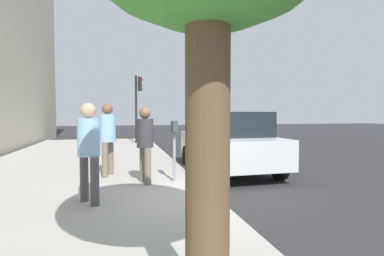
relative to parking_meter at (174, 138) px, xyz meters
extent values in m
plane|color=#2B2B2D|center=(-1.17, -0.54, -1.17)|extent=(80.00, 80.00, 0.00)
cube|color=#A8A59E|center=(-1.17, 2.46, -1.09)|extent=(28.00, 6.00, 0.15)
cylinder|color=gray|center=(0.00, 0.00, -0.44)|extent=(0.07, 0.07, 1.15)
cube|color=#383D42|center=(-0.10, 0.00, 0.26)|extent=(0.16, 0.11, 0.26)
cube|color=#383D42|center=(0.10, 0.00, 0.26)|extent=(0.16, 0.11, 0.26)
cube|color=#268C33|center=(-0.10, -0.06, 0.28)|extent=(0.10, 0.01, 0.10)
cube|color=#268C33|center=(0.10, -0.06, 0.28)|extent=(0.10, 0.01, 0.10)
cylinder|color=#726656|center=(0.13, 0.72, -0.61)|extent=(0.15, 0.15, 0.81)
cylinder|color=#726656|center=(-0.24, 0.63, -0.61)|extent=(0.15, 0.15, 0.81)
cylinder|color=#333338|center=(-0.06, 0.67, 0.12)|extent=(0.37, 0.37, 0.64)
sphere|color=brown|center=(-0.06, 0.67, 0.57)|extent=(0.25, 0.25, 0.25)
cylinder|color=#47474C|center=(-1.29, 1.86, -0.60)|extent=(0.15, 0.15, 0.84)
cylinder|color=#47474C|center=(-1.62, 1.65, -0.60)|extent=(0.15, 0.15, 0.84)
cylinder|color=#8CB7E0|center=(-1.46, 1.75, 0.15)|extent=(0.38, 0.38, 0.66)
sphere|color=tan|center=(-1.46, 1.75, 0.61)|extent=(0.26, 0.26, 0.26)
cylinder|color=#726656|center=(1.17, 1.47, -0.58)|extent=(0.15, 0.15, 0.87)
cylinder|color=#726656|center=(0.80, 1.59, -0.58)|extent=(0.15, 0.15, 0.87)
cylinder|color=#8CB7E0|center=(0.98, 1.53, 0.20)|extent=(0.40, 0.40, 0.69)
sphere|color=brown|center=(0.98, 1.53, 0.68)|extent=(0.27, 0.27, 0.27)
cube|color=silver|center=(1.65, -1.89, -0.46)|extent=(4.47, 2.01, 0.76)
cube|color=black|center=(1.45, -1.90, 0.26)|extent=(2.27, 1.78, 0.68)
cylinder|color=black|center=(3.04, -0.96, -0.84)|extent=(0.67, 0.25, 0.66)
cylinder|color=black|center=(3.11, -2.71, -0.84)|extent=(0.67, 0.25, 0.66)
cylinder|color=black|center=(0.18, -1.08, -0.84)|extent=(0.67, 0.25, 0.66)
cylinder|color=black|center=(0.25, -2.83, -0.84)|extent=(0.67, 0.25, 0.66)
cylinder|color=brown|center=(-5.03, 0.61, 0.32)|extent=(0.32, 0.32, 2.67)
cylinder|color=black|center=(9.94, 0.37, 0.78)|extent=(0.12, 0.12, 3.60)
cube|color=black|center=(9.94, 0.17, 2.13)|extent=(0.24, 0.20, 0.76)
sphere|color=red|center=(9.94, 0.06, 2.37)|extent=(0.14, 0.14, 0.14)
sphere|color=orange|center=(9.94, 0.06, 2.13)|extent=(0.14, 0.14, 0.14)
sphere|color=green|center=(9.94, 0.06, 1.89)|extent=(0.14, 0.14, 0.14)
camera|label=1|loc=(-7.19, 1.22, 0.57)|focal=29.52mm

